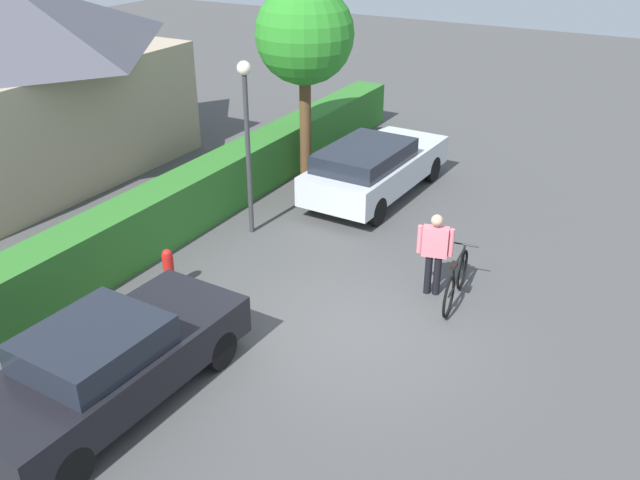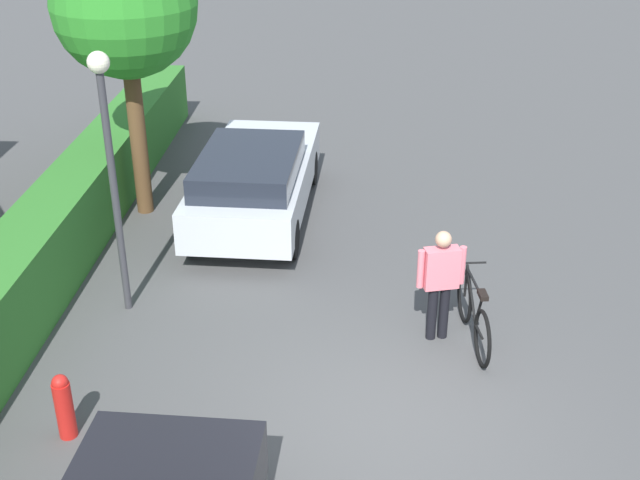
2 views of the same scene
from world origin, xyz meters
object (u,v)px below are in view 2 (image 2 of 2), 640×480
at_px(tree_kerbside, 124,7).
at_px(bicycle, 473,314).
at_px(person_rider, 441,278).
at_px(parked_car_far, 255,178).
at_px(fire_hydrant, 64,405).
at_px(street_lamp, 109,147).

bearing_deg(tree_kerbside, bicycle, -125.86).
height_order(person_rider, tree_kerbside, tree_kerbside).
height_order(parked_car_far, tree_kerbside, tree_kerbside).
xyz_separation_m(bicycle, fire_hydrant, (-2.14, 4.68, 0.01)).
bearing_deg(parked_car_far, street_lamp, 154.51).
height_order(parked_car_far, fire_hydrant, parked_car_far).
bearing_deg(parked_car_far, bicycle, -137.62).
distance_m(parked_car_far, person_rider, 4.55).
xyz_separation_m(bicycle, street_lamp, (0.58, 4.73, 2.00)).
relative_size(parked_car_far, person_rider, 2.88).
distance_m(street_lamp, fire_hydrant, 3.36).
relative_size(bicycle, street_lamp, 0.49).
bearing_deg(tree_kerbside, fire_hydrant, -174.19).
xyz_separation_m(person_rider, tree_kerbside, (3.77, 4.84, 2.63)).
height_order(street_lamp, tree_kerbside, tree_kerbside).
xyz_separation_m(street_lamp, fire_hydrant, (-2.71, -0.05, -1.98)).
bearing_deg(parked_car_far, person_rider, -141.39).
xyz_separation_m(bicycle, tree_kerbside, (3.82, 5.29, 3.13)).
height_order(parked_car_far, street_lamp, street_lamp).
relative_size(bicycle, person_rider, 1.13).
xyz_separation_m(bicycle, person_rider, (0.05, 0.45, 0.50)).
xyz_separation_m(parked_car_far, tree_kerbside, (0.22, 2.00, 2.78)).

